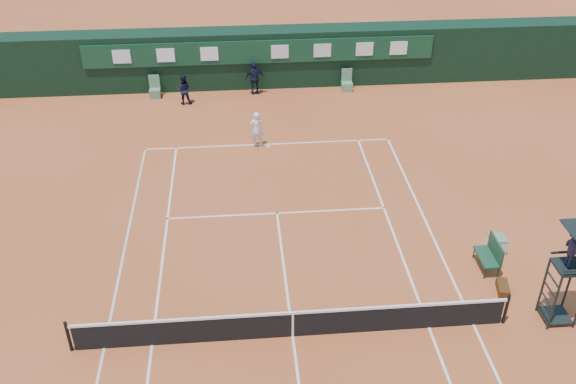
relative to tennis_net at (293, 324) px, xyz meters
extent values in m
plane|color=#C95E2F|center=(0.00, 0.00, -0.51)|extent=(90.00, 90.00, 0.00)
cube|color=white|center=(0.00, 11.88, -0.50)|extent=(11.05, 0.08, 0.01)
cube|color=white|center=(5.49, 0.00, -0.50)|extent=(0.08, 23.85, 0.01)
cube|color=silver|center=(-5.49, 0.00, -0.50)|extent=(0.08, 23.85, 0.01)
cube|color=white|center=(4.12, 0.00, -0.50)|extent=(0.08, 23.85, 0.01)
cube|color=white|center=(-4.12, 0.00, -0.50)|extent=(0.08, 23.85, 0.01)
cube|color=white|center=(0.00, 6.40, -0.50)|extent=(8.31, 0.08, 0.01)
cube|color=white|center=(0.00, 0.00, -0.50)|extent=(0.08, 12.88, 0.01)
cube|color=white|center=(0.00, 11.73, -0.50)|extent=(0.08, 0.30, 0.01)
cube|color=black|center=(0.00, 0.00, -0.06)|extent=(12.60, 0.04, 0.90)
cube|color=white|center=(0.00, 0.00, 0.42)|extent=(12.80, 0.06, 0.08)
cube|color=white|center=(0.00, 0.00, -0.05)|extent=(0.06, 0.05, 0.92)
cylinder|color=black|center=(6.40, 0.00, 0.04)|extent=(0.10, 0.10, 1.10)
cylinder|color=black|center=(-6.40, 0.00, 0.04)|extent=(0.10, 0.10, 1.10)
cube|color=black|center=(0.00, 18.75, 0.99)|extent=(40.00, 1.50, 3.00)
cube|color=#103C23|center=(0.00, 17.94, 1.59)|extent=(18.00, 0.10, 1.20)
cube|color=silver|center=(-7.00, 17.87, 1.59)|extent=(0.90, 0.04, 0.70)
cube|color=white|center=(-4.80, 17.87, 1.59)|extent=(0.90, 0.04, 0.70)
cube|color=white|center=(-2.60, 17.87, 1.59)|extent=(0.90, 0.04, 0.70)
cube|color=silver|center=(1.00, 17.87, 1.59)|extent=(0.90, 0.04, 0.70)
cube|color=silver|center=(3.20, 17.87, 1.59)|extent=(0.90, 0.04, 0.70)
cube|color=silver|center=(5.40, 17.87, 1.59)|extent=(0.90, 0.04, 0.70)
cube|color=white|center=(7.20, 17.87, 1.59)|extent=(0.90, 0.04, 0.70)
cube|color=#56845F|center=(-5.50, 17.45, -0.28)|extent=(0.55, 0.50, 0.46)
cube|color=#57865C|center=(-5.50, 17.67, 0.29)|extent=(0.55, 0.06, 0.70)
cube|color=#5E9065|center=(4.50, 17.45, -0.28)|extent=(0.55, 0.50, 0.46)
cube|color=#56845B|center=(4.50, 17.67, 0.29)|extent=(0.55, 0.06, 0.70)
cylinder|color=black|center=(7.62, -0.37, 0.49)|extent=(0.07, 0.07, 2.00)
cylinder|color=black|center=(7.62, 0.43, 0.49)|extent=(0.07, 0.07, 2.00)
cylinder|color=black|center=(8.42, 0.43, 0.49)|extent=(0.07, 0.07, 2.00)
cube|color=black|center=(8.02, 0.03, 1.53)|extent=(0.85, 0.85, 0.08)
cube|color=black|center=(8.02, 0.45, 1.74)|extent=(0.85, 0.05, 0.06)
cube|color=black|center=(8.02, 0.03, -0.36)|extent=(0.80, 0.80, 0.05)
cube|color=black|center=(7.62, 0.03, -0.11)|extent=(0.04, 0.80, 0.04)
cube|color=black|center=(7.62, 0.03, 0.29)|extent=(0.04, 0.80, 0.04)
cube|color=black|center=(7.62, 0.03, 0.69)|extent=(0.04, 0.80, 0.04)
cube|color=black|center=(7.62, 0.03, 1.09)|extent=(0.04, 0.80, 0.04)
imported|color=black|center=(7.97, 0.03, 2.21)|extent=(0.47, 0.82, 1.28)
cube|color=#193F29|center=(6.75, 2.59, -0.06)|extent=(0.55, 1.20, 0.08)
cube|color=#194028|center=(7.00, 2.59, 0.29)|extent=(0.06, 1.20, 0.60)
cylinder|color=black|center=(6.53, 2.04, -0.30)|extent=(0.04, 0.04, 0.41)
cylinder|color=black|center=(6.97, 2.04, -0.30)|extent=(0.04, 0.04, 0.41)
cylinder|color=black|center=(6.53, 3.14, -0.30)|extent=(0.04, 0.04, 0.41)
cylinder|color=black|center=(6.97, 3.14, -0.30)|extent=(0.04, 0.04, 0.41)
cube|color=black|center=(6.89, 1.37, -0.37)|extent=(0.48, 0.81, 0.29)
cube|color=silver|center=(7.39, 3.38, -0.21)|extent=(0.55, 0.55, 0.60)
cube|color=#598860|center=(7.39, 3.38, 0.11)|extent=(0.57, 0.57, 0.05)
sphere|color=yellow|center=(2.57, 10.16, -0.48)|extent=(0.06, 0.06, 0.06)
imported|color=white|center=(-0.51, 11.79, 0.32)|extent=(0.66, 0.48, 1.66)
imported|color=black|center=(-3.95, 16.57, 0.27)|extent=(0.76, 0.60, 1.55)
imported|color=black|center=(-0.33, 17.45, 0.36)|extent=(1.07, 0.57, 1.74)
camera|label=1|loc=(-1.32, -13.55, 13.35)|focal=40.00mm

